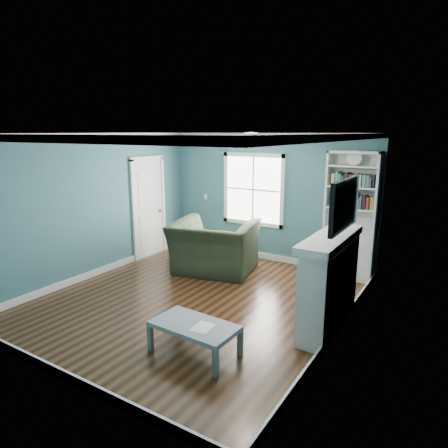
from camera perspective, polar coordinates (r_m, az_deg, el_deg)
The scene contains 13 objects.
floor at distance 6.52m, azimuth -4.00°, elevation -10.69°, with size 5.00×5.00×0.00m, color black.
room_walls at distance 6.06m, azimuth -4.24°, elevation 3.12°, with size 5.00×5.00×5.00m.
trim at distance 6.13m, azimuth -4.18°, elevation -0.06°, with size 4.50×5.00×2.60m.
window at distance 8.33m, azimuth 4.21°, elevation 4.92°, with size 1.40×0.06×1.50m.
bookshelf at distance 7.53m, azimuth 17.55°, elevation -0.61°, with size 0.90×0.35×2.31m.
fireplace at distance 5.59m, azimuth 14.92°, elevation -8.23°, with size 0.44×1.58×1.30m.
tv at distance 5.27m, azimuth 16.86°, elevation 2.68°, with size 0.06×1.10×0.65m, color black.
door at distance 8.61m, azimuth -10.69°, elevation 2.45°, with size 0.12×0.98×2.17m.
ceiling_fixture at distance 5.58m, azimuth 3.89°, elevation 12.26°, with size 0.38×0.38×0.15m.
light_switch at distance 8.98m, azimuth -2.62°, elevation 3.92°, with size 0.08×0.01×0.12m, color white.
recliner at distance 7.54m, azimuth -1.43°, elevation -2.09°, with size 1.50×0.97×1.31m, color black.
coffee_table at distance 4.96m, azimuth -4.25°, elevation -14.54°, with size 1.06×0.61×0.38m.
paper_sheet at distance 4.85m, azimuth -3.01°, elevation -14.53°, with size 0.22×0.28×0.00m, color white.
Camera 1 is at (3.52, -4.82, 2.62)m, focal length 32.00 mm.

